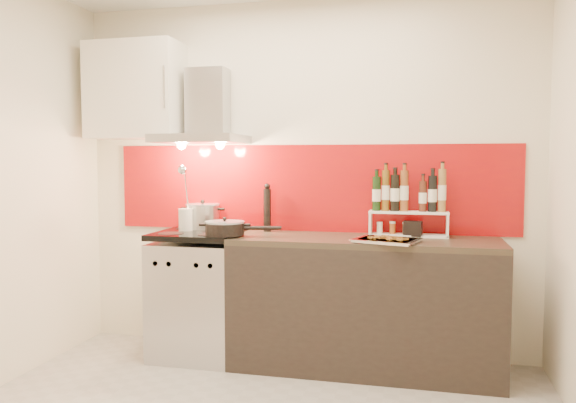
% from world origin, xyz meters
% --- Properties ---
extents(back_wall, '(3.40, 0.02, 2.60)m').
position_xyz_m(back_wall, '(0.00, 1.40, 1.30)').
color(back_wall, silver).
rests_on(back_wall, ground).
extents(backsplash, '(3.00, 0.02, 0.64)m').
position_xyz_m(backsplash, '(0.05, 1.39, 1.22)').
color(backsplash, '#98080D').
rests_on(backsplash, back_wall).
extents(range_stove, '(0.60, 0.60, 0.91)m').
position_xyz_m(range_stove, '(-0.70, 1.10, 0.44)').
color(range_stove, '#B7B7BA').
rests_on(range_stove, ground).
extents(counter, '(1.80, 0.60, 0.90)m').
position_xyz_m(counter, '(0.50, 1.10, 0.45)').
color(counter, black).
rests_on(counter, ground).
extents(range_hood, '(0.62, 0.50, 0.61)m').
position_xyz_m(range_hood, '(-0.70, 1.24, 1.74)').
color(range_hood, '#B7B7BA').
rests_on(range_hood, back_wall).
extents(upper_cabinet, '(0.70, 0.35, 0.72)m').
position_xyz_m(upper_cabinet, '(-1.25, 1.22, 1.95)').
color(upper_cabinet, silver).
rests_on(upper_cabinet, back_wall).
extents(stock_pot, '(0.26, 0.26, 0.22)m').
position_xyz_m(stock_pot, '(-0.74, 1.28, 1.00)').
color(stock_pot, '#B7B7BA').
rests_on(stock_pot, range_stove).
extents(saute_pan, '(0.52, 0.27, 0.13)m').
position_xyz_m(saute_pan, '(-0.44, 0.95, 0.96)').
color(saute_pan, black).
rests_on(saute_pan, range_stove).
extents(utensil_jar, '(0.10, 0.15, 0.49)m').
position_xyz_m(utensil_jar, '(-0.81, 1.12, 1.05)').
color(utensil_jar, silver).
rests_on(utensil_jar, range_stove).
extents(pepper_mill, '(0.06, 0.06, 0.36)m').
position_xyz_m(pepper_mill, '(-0.24, 1.30, 1.07)').
color(pepper_mill, black).
rests_on(pepper_mill, counter).
extents(step_shelf, '(0.54, 0.15, 0.47)m').
position_xyz_m(step_shelf, '(0.78, 1.26, 1.12)').
color(step_shelf, white).
rests_on(step_shelf, counter).
extents(caddy_box, '(0.13, 0.08, 0.10)m').
position_xyz_m(caddy_box, '(0.81, 1.21, 0.96)').
color(caddy_box, black).
rests_on(caddy_box, counter).
extents(baking_tray, '(0.46, 0.40, 0.03)m').
position_xyz_m(baking_tray, '(0.66, 0.92, 0.92)').
color(baking_tray, silver).
rests_on(baking_tray, counter).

